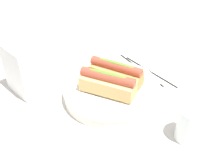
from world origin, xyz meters
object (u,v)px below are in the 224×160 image
object	(u,v)px
water_glass	(191,125)
hotdog_back	(108,83)
hotdog_front	(116,72)
chopstick_far	(150,71)
serving_bowl	(112,90)
napkin_box	(19,71)
chopstick_near	(141,69)

from	to	relation	value
water_glass	hotdog_back	bearing A→B (deg)	8.58
hotdog_back	water_glass	world-z (taller)	hotdog_back
hotdog_front	hotdog_back	distance (m)	0.06
hotdog_back	chopstick_far	xyz separation A→B (m)	(-0.00, -0.20, -0.06)
serving_bowl	hotdog_back	size ratio (longest dim) A/B	1.73
hotdog_back	chopstick_far	world-z (taller)	hotdog_back
hotdog_back	napkin_box	world-z (taller)	napkin_box
water_glass	napkin_box	world-z (taller)	napkin_box
chopstick_near	chopstick_far	bearing A→B (deg)	-144.25
serving_bowl	hotdog_front	world-z (taller)	hotdog_front
chopstick_near	serving_bowl	bearing A→B (deg)	111.06
hotdog_front	hotdog_back	xyz separation A→B (m)	(-0.02, 0.05, 0.00)
hotdog_front	water_glass	size ratio (longest dim) A/B	1.75
napkin_box	chopstick_near	distance (m)	0.37
napkin_box	serving_bowl	bearing A→B (deg)	-139.34
chopstick_far	chopstick_near	bearing A→B (deg)	29.53
napkin_box	chopstick_near	world-z (taller)	napkin_box
hotdog_back	chopstick_near	bearing A→B (deg)	-81.40
water_glass	hotdog_front	bearing A→B (deg)	-4.02
serving_bowl	hotdog_back	world-z (taller)	hotdog_back
chopstick_near	chopstick_far	distance (m)	0.03
serving_bowl	water_glass	distance (m)	0.24
hotdog_back	napkin_box	distance (m)	0.25
water_glass	chopstick_near	bearing A→B (deg)	-30.20
napkin_box	chopstick_far	size ratio (longest dim) A/B	0.68
serving_bowl	hotdog_front	size ratio (longest dim) A/B	1.74
hotdog_front	hotdog_back	bearing A→B (deg)	107.37
serving_bowl	water_glass	bearing A→B (deg)	-177.91
serving_bowl	napkin_box	world-z (taller)	napkin_box
hotdog_back	chopstick_far	bearing A→B (deg)	-90.52
hotdog_front	chopstick_far	xyz separation A→B (m)	(-0.02, -0.15, -0.06)
hotdog_front	napkin_box	xyz separation A→B (m)	(0.19, 0.18, 0.01)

